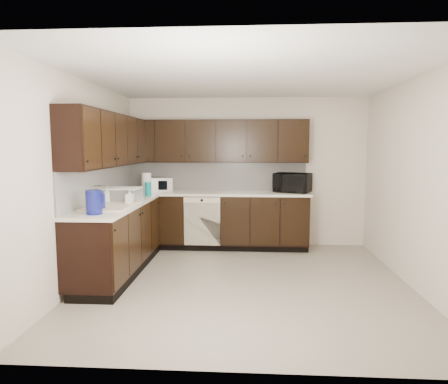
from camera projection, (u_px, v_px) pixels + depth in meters
The scene contains 20 objects.
floor at pixel (245, 282), 4.97m from camera, with size 4.00×4.00×0.00m, color gray.
ceiling at pixel (246, 77), 4.69m from camera, with size 4.00×4.00×0.00m, color white.
wall_back at pixel (247, 172), 6.81m from camera, with size 4.00×0.02×2.50m, color beige.
wall_left at pixel (84, 182), 4.95m from camera, with size 0.02×4.00×2.50m, color beige.
wall_right at pixel (415, 184), 4.70m from camera, with size 0.02×4.00×2.50m, color beige.
wall_front at pixel (243, 208), 2.84m from camera, with size 4.00×0.02×2.50m, color beige.
lower_cabinets at pixel (180, 230), 6.08m from camera, with size 3.00×2.80×0.90m.
countertop at pixel (179, 197), 6.02m from camera, with size 3.03×2.83×0.04m.
backsplash at pixel (168, 179), 6.22m from camera, with size 3.00×2.80×0.48m.
upper_cabinets at pixel (173, 141), 6.03m from camera, with size 3.00×2.80×0.70m.
dishwasher at pixel (202, 218), 6.35m from camera, with size 0.58×0.04×0.78m.
sink at pixel (110, 211), 4.96m from camera, with size 0.54×0.82×0.42m.
microwave at pixel (292, 183), 6.50m from camera, with size 0.57×0.38×0.31m, color black.
soap_bottle_a at pixel (130, 197), 5.12m from camera, with size 0.09×0.09×0.20m, color gray.
soap_bottle_b at pixel (107, 195), 5.25m from camera, with size 0.08×0.08×0.22m, color gray.
toaster_oven at pixel (160, 184), 6.65m from camera, with size 0.37×0.27×0.23m, color #ACACAE.
storage_bin at pixel (122, 195), 5.41m from camera, with size 0.47×0.34×0.18m, color white.
blue_pitcher at pixel (94, 202), 4.39m from camera, with size 0.18×0.18×0.27m, color navy.
teal_tumbler at pixel (148, 189), 6.03m from camera, with size 0.09×0.09×0.21m, color #0C7C85.
paper_towel_roll at pixel (147, 183), 6.28m from camera, with size 0.15×0.15×0.33m, color silver.
Camera 1 is at (0.04, -4.82, 1.69)m, focal length 32.00 mm.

